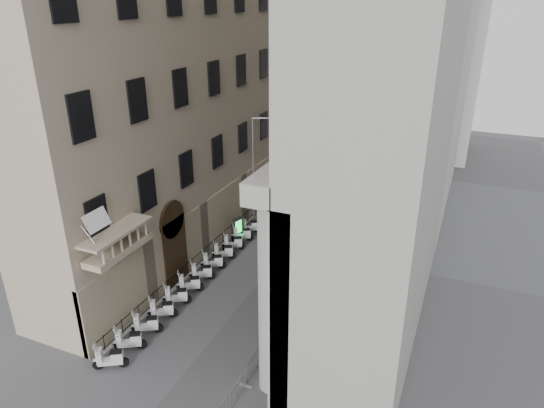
{
  "coord_description": "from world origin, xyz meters",
  "views": [
    {
      "loc": [
        11.15,
        -10.27,
        16.93
      ],
      "look_at": [
        -0.13,
        16.36,
        4.5
      ],
      "focal_mm": 32.0,
      "sensor_mm": 36.0,
      "label": 1
    }
  ],
  "objects_px": {
    "street_lamp": "(258,161)",
    "pedestrian_b": "(337,201)",
    "pedestrian_a": "(326,182)",
    "scooter_0": "(112,368)",
    "info_kiosk": "(237,229)",
    "security_tent": "(305,168)"
  },
  "relations": [
    {
      "from": "info_kiosk",
      "to": "pedestrian_a",
      "type": "xyz_separation_m",
      "value": [
        3.25,
        11.99,
        0.08
      ]
    },
    {
      "from": "info_kiosk",
      "to": "pedestrian_a",
      "type": "bearing_deg",
      "value": 92.4
    },
    {
      "from": "security_tent",
      "to": "pedestrian_b",
      "type": "xyz_separation_m",
      "value": [
        3.99,
        -2.97,
        -1.54
      ]
    },
    {
      "from": "scooter_0",
      "to": "security_tent",
      "type": "relative_size",
      "value": 0.41
    },
    {
      "from": "scooter_0",
      "to": "pedestrian_b",
      "type": "bearing_deg",
      "value": -43.04
    },
    {
      "from": "street_lamp",
      "to": "pedestrian_b",
      "type": "height_order",
      "value": "street_lamp"
    },
    {
      "from": "scooter_0",
      "to": "pedestrian_b",
      "type": "distance_m",
      "value": 23.27
    },
    {
      "from": "info_kiosk",
      "to": "pedestrian_b",
      "type": "relative_size",
      "value": 0.95
    },
    {
      "from": "security_tent",
      "to": "info_kiosk",
      "type": "distance_m",
      "value": 11.11
    },
    {
      "from": "street_lamp",
      "to": "pedestrian_b",
      "type": "xyz_separation_m",
      "value": [
        5.38,
        4.32,
        -4.19
      ]
    },
    {
      "from": "street_lamp",
      "to": "pedestrian_a",
      "type": "xyz_separation_m",
      "value": [
        3.17,
        8.38,
        -4.14
      ]
    },
    {
      "from": "info_kiosk",
      "to": "security_tent",
      "type": "bearing_deg",
      "value": 99.95
    },
    {
      "from": "info_kiosk",
      "to": "street_lamp",
      "type": "bearing_deg",
      "value": 106.4
    },
    {
      "from": "info_kiosk",
      "to": "scooter_0",
      "type": "bearing_deg",
      "value": -70.69
    },
    {
      "from": "scooter_0",
      "to": "info_kiosk",
      "type": "distance_m",
      "value": 14.81
    },
    {
      "from": "street_lamp",
      "to": "info_kiosk",
      "type": "bearing_deg",
      "value": -114.45
    },
    {
      "from": "scooter_0",
      "to": "pedestrian_b",
      "type": "height_order",
      "value": "pedestrian_b"
    },
    {
      "from": "info_kiosk",
      "to": "pedestrian_b",
      "type": "distance_m",
      "value": 9.63
    },
    {
      "from": "security_tent",
      "to": "pedestrian_b",
      "type": "bearing_deg",
      "value": -36.61
    },
    {
      "from": "scooter_0",
      "to": "street_lamp",
      "type": "relative_size",
      "value": 0.18
    },
    {
      "from": "security_tent",
      "to": "street_lamp",
      "type": "xyz_separation_m",
      "value": [
        -1.38,
        -7.29,
        2.65
      ]
    },
    {
      "from": "scooter_0",
      "to": "street_lamp",
      "type": "bearing_deg",
      "value": -29.45
    }
  ]
}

